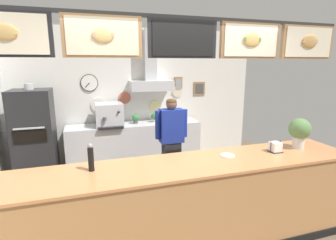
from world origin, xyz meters
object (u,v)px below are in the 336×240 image
Objects in this scene: napkin_holder at (275,147)px; potted_sage at (155,117)px; condiment_plate at (227,155)px; pizza_oven at (35,138)px; shop_worker at (171,144)px; basil_vase at (300,131)px; pepper_grinder at (91,157)px; espresso_machine at (109,115)px; potted_oregano at (136,118)px.

potted_sage is at bearing 109.45° from napkin_holder.
potted_sage is at bearing 95.75° from condiment_plate.
pizza_oven is 2.34m from shop_worker.
shop_worker reaches higher than basil_vase.
pizza_oven is at bearing -23.73° from shop_worker.
potted_sage is 2.75m from pepper_grinder.
pizza_oven reaches higher than espresso_machine.
pizza_oven is 1.13× the size of shop_worker.
potted_oregano is (-0.40, -0.02, 0.01)m from potted_sage.
pizza_oven reaches higher than condiment_plate.
potted_sage reaches higher than condiment_plate.
potted_sage is 1.00× the size of potted_oregano.
condiment_plate is (1.16, -2.40, -0.10)m from espresso_machine.
napkin_holder reaches higher than potted_oregano.
potted_oregano is 2.79m from napkin_holder.
espresso_machine is 2.67m from condiment_plate.
pepper_grinder is (0.90, -2.15, 0.33)m from pizza_oven.
espresso_machine is at bearing 115.81° from condiment_plate.
pizza_oven is at bearing 138.17° from condiment_plate.
shop_worker reaches higher than condiment_plate.
pizza_oven is 3.22× the size of espresso_machine.
napkin_holder is (1.29, -2.48, 0.06)m from potted_oregano.
pepper_grinder is (-0.37, -2.37, 0.04)m from espresso_machine.
napkin_holder is 0.64m from condiment_plate.
basil_vase is at bearing -47.95° from espresso_machine.
espresso_machine is (1.27, 0.22, 0.29)m from pizza_oven.
potted_oregano is at bearing 104.94° from condiment_plate.
napkin_holder is at bearing -70.55° from potted_sage.
pizza_oven is 3.27m from condiment_plate.
pepper_grinder is (-1.23, -1.18, 0.33)m from shop_worker.
basil_vase reaches higher than condiment_plate.
basil_vase reaches higher than napkin_holder.
espresso_machine is at bearing 81.07° from pepper_grinder.
condiment_plate is at bearing -84.25° from potted_sage.
basil_vase reaches higher than potted_oregano.
pepper_grinder is 2.00× the size of napkin_holder.
pepper_grinder is (-1.29, -2.43, 0.15)m from potted_sage.
pepper_grinder is at bearing 178.19° from napkin_holder.
espresso_machine is 1.42× the size of basil_vase.
potted_oregano is 2.57m from pepper_grinder.
potted_sage is at bearing -91.69° from shop_worker.
potted_oregano is at bearing 8.31° from pizza_oven.
pepper_grinder reaches higher than napkin_holder.
basil_vase is at bearing -0.82° from pepper_grinder.
potted_sage is at bearing 2.25° from potted_oregano.
pepper_grinder is at bearing -67.25° from pizza_oven.
pizza_oven is at bearing -172.80° from potted_sage.
basil_vase is at bearing -32.41° from pizza_oven.
potted_oregano is at bearing -177.75° from potted_sage.
potted_sage is 2.47m from condiment_plate.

